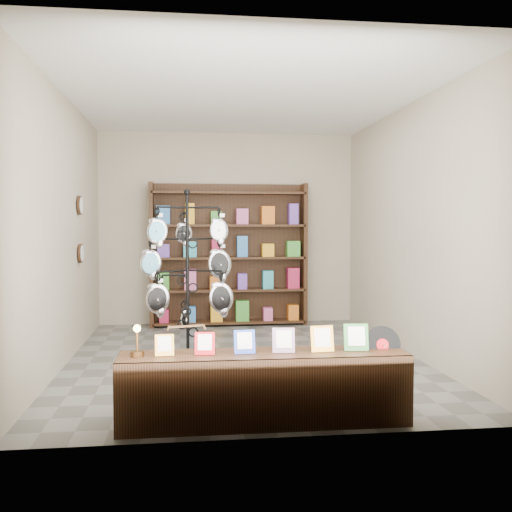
{
  "coord_description": "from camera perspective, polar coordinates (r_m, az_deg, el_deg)",
  "views": [
    {
      "loc": [
        -0.67,
        -6.52,
        1.54
      ],
      "look_at": [
        0.02,
        -1.0,
        1.25
      ],
      "focal_mm": 40.0,
      "sensor_mm": 36.0,
      "label": 1
    }
  ],
  "objects": [
    {
      "name": "ground",
      "position": [
        6.73,
        -1.2,
        -10.21
      ],
      "size": [
        5.0,
        5.0,
        0.0
      ],
      "primitive_type": "plane",
      "color": "slate",
      "rests_on": "ground"
    },
    {
      "name": "room_envelope",
      "position": [
        6.56,
        -1.22,
        5.72
      ],
      "size": [
        5.0,
        5.0,
        5.0
      ],
      "color": "#B5AC92",
      "rests_on": "ground"
    },
    {
      "name": "display_tree",
      "position": [
        5.67,
        -6.87,
        -1.46
      ],
      "size": [
        0.97,
        0.89,
        1.9
      ],
      "rotation": [
        0.0,
        0.0,
        0.12
      ],
      "color": "black",
      "rests_on": "ground"
    },
    {
      "name": "front_shelf",
      "position": [
        4.57,
        0.82,
        -13.03
      ],
      "size": [
        2.25,
        0.47,
        0.79
      ],
      "rotation": [
        0.0,
        0.0,
        -0.01
      ],
      "color": "black",
      "rests_on": "ground"
    },
    {
      "name": "back_shelving",
      "position": [
        8.86,
        -2.73,
        -0.3
      ],
      "size": [
        2.42,
        0.36,
        2.2
      ],
      "color": "black",
      "rests_on": "ground"
    },
    {
      "name": "wall_clocks",
      "position": [
        7.44,
        -17.17,
        2.56
      ],
      "size": [
        0.03,
        0.24,
        0.84
      ],
      "color": "black",
      "rests_on": "ground"
    }
  ]
}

